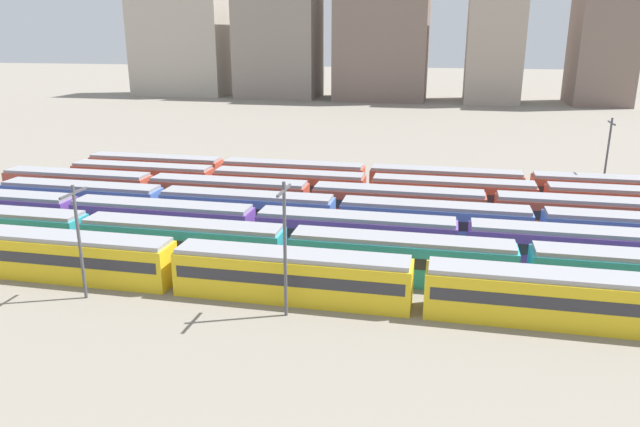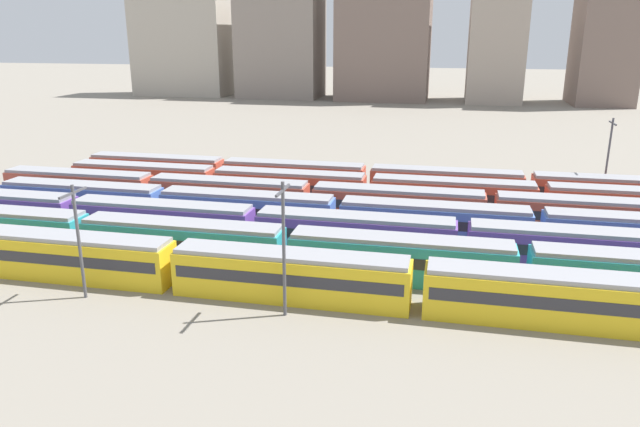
{
  "view_description": "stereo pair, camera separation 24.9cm",
  "coord_description": "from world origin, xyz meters",
  "px_view_note": "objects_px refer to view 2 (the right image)",
  "views": [
    {
      "loc": [
        39.44,
        -40.03,
        19.38
      ],
      "look_at": [
        27.48,
        15.6,
        2.04
      ],
      "focal_mm": 33.4,
      "sensor_mm": 36.0,
      "label": 1
    },
    {
      "loc": [
        39.68,
        -39.97,
        19.38
      ],
      "look_at": [
        27.48,
        15.6,
        2.04
      ],
      "focal_mm": 33.4,
      "sensor_mm": 36.0,
      "label": 2
    }
  ],
  "objects_px": {
    "train_track_1": "(287,250)",
    "train_track_4": "(490,211)",
    "catenary_pole_0": "(284,243)",
    "catenary_pole_2": "(78,236)",
    "catenary_pole_1": "(608,156)",
    "train_track_2": "(355,234)",
    "train_track_6": "(528,188)",
    "train_track_0": "(418,286)",
    "train_track_3": "(337,216)",
    "train_track_5": "(369,191)"
  },
  "relations": [
    {
      "from": "train_track_5",
      "to": "catenary_pole_0",
      "type": "height_order",
      "value": "catenary_pole_0"
    },
    {
      "from": "catenary_pole_1",
      "to": "train_track_2",
      "type": "bearing_deg",
      "value": -137.56
    },
    {
      "from": "train_track_4",
      "to": "train_track_1",
      "type": "bearing_deg",
      "value": -137.92
    },
    {
      "from": "train_track_3",
      "to": "train_track_4",
      "type": "xyz_separation_m",
      "value": [
        14.97,
        5.2,
        0.0
      ]
    },
    {
      "from": "train_track_0",
      "to": "train_track_3",
      "type": "height_order",
      "value": "same"
    },
    {
      "from": "catenary_pole_2",
      "to": "catenary_pole_1",
      "type": "bearing_deg",
      "value": 39.95
    },
    {
      "from": "train_track_1",
      "to": "train_track_4",
      "type": "height_order",
      "value": "same"
    },
    {
      "from": "catenary_pole_0",
      "to": "train_track_4",
      "type": "bearing_deg",
      "value": 57.1
    },
    {
      "from": "train_track_2",
      "to": "train_track_5",
      "type": "relative_size",
      "value": 1.25
    },
    {
      "from": "train_track_2",
      "to": "train_track_5",
      "type": "bearing_deg",
      "value": 93.41
    },
    {
      "from": "train_track_0",
      "to": "catenary_pole_0",
      "type": "distance_m",
      "value": 10.2
    },
    {
      "from": "train_track_2",
      "to": "train_track_3",
      "type": "relative_size",
      "value": 1.25
    },
    {
      "from": "train_track_5",
      "to": "train_track_2",
      "type": "bearing_deg",
      "value": -86.59
    },
    {
      "from": "catenary_pole_2",
      "to": "catenary_pole_0",
      "type": "bearing_deg",
      "value": 1.41
    },
    {
      "from": "train_track_0",
      "to": "train_track_1",
      "type": "distance_m",
      "value": 12.31
    },
    {
      "from": "train_track_4",
      "to": "catenary_pole_1",
      "type": "height_order",
      "value": "catenary_pole_1"
    },
    {
      "from": "train_track_0",
      "to": "train_track_4",
      "type": "relative_size",
      "value": 1.0
    },
    {
      "from": "train_track_5",
      "to": "catenary_pole_2",
      "type": "bearing_deg",
      "value": -121.2
    },
    {
      "from": "train_track_1",
      "to": "train_track_4",
      "type": "relative_size",
      "value": 0.66
    },
    {
      "from": "train_track_2",
      "to": "train_track_5",
      "type": "distance_m",
      "value": 15.63
    },
    {
      "from": "train_track_0",
      "to": "train_track_5",
      "type": "xyz_separation_m",
      "value": [
        -7.17,
        26.0,
        0.0
      ]
    },
    {
      "from": "train_track_4",
      "to": "train_track_6",
      "type": "xyz_separation_m",
      "value": [
        4.78,
        10.4,
        0.0
      ]
    },
    {
      "from": "train_track_1",
      "to": "catenary_pole_0",
      "type": "distance_m",
      "value": 8.98
    },
    {
      "from": "train_track_0",
      "to": "train_track_3",
      "type": "distance_m",
      "value": 17.94
    },
    {
      "from": "train_track_1",
      "to": "train_track_6",
      "type": "relative_size",
      "value": 0.66
    },
    {
      "from": "train_track_0",
      "to": "train_track_2",
      "type": "relative_size",
      "value": 1.2
    },
    {
      "from": "train_track_1",
      "to": "catenary_pole_0",
      "type": "relative_size",
      "value": 7.59
    },
    {
      "from": "train_track_5",
      "to": "catenary_pole_1",
      "type": "xyz_separation_m",
      "value": [
        27.03,
        8.27,
        3.63
      ]
    },
    {
      "from": "train_track_0",
      "to": "catenary_pole_2",
      "type": "xyz_separation_m",
      "value": [
        -24.84,
        -3.18,
        3.06
      ]
    },
    {
      "from": "catenary_pole_1",
      "to": "train_track_5",
      "type": "bearing_deg",
      "value": -162.99
    },
    {
      "from": "train_track_6",
      "to": "train_track_3",
      "type": "bearing_deg",
      "value": -141.7
    },
    {
      "from": "train_track_1",
      "to": "train_track_6",
      "type": "bearing_deg",
      "value": 49.69
    },
    {
      "from": "train_track_4",
      "to": "train_track_5",
      "type": "bearing_deg",
      "value": 158.62
    },
    {
      "from": "catenary_pole_0",
      "to": "catenary_pole_2",
      "type": "height_order",
      "value": "catenary_pole_0"
    },
    {
      "from": "train_track_5",
      "to": "train_track_6",
      "type": "distance_m",
      "value": 18.8
    },
    {
      "from": "train_track_6",
      "to": "train_track_0",
      "type": "bearing_deg",
      "value": -109.25
    },
    {
      "from": "catenary_pole_0",
      "to": "train_track_0",
      "type": "bearing_deg",
      "value": 16.99
    },
    {
      "from": "train_track_0",
      "to": "train_track_6",
      "type": "xyz_separation_m",
      "value": [
        10.9,
        31.2,
        0.0
      ]
    },
    {
      "from": "train_track_3",
      "to": "train_track_4",
      "type": "distance_m",
      "value": 15.85
    },
    {
      "from": "train_track_0",
      "to": "catenary_pole_2",
      "type": "relative_size",
      "value": 12.69
    },
    {
      "from": "train_track_2",
      "to": "catenary_pole_1",
      "type": "distance_m",
      "value": 35.56
    },
    {
      "from": "train_track_2",
      "to": "catenary_pole_2",
      "type": "xyz_separation_m",
      "value": [
        -18.6,
        -13.58,
        3.06
      ]
    },
    {
      "from": "train_track_4",
      "to": "catenary_pole_1",
      "type": "bearing_deg",
      "value": 44.41
    },
    {
      "from": "catenary_pole_0",
      "to": "catenary_pole_2",
      "type": "relative_size",
      "value": 1.11
    },
    {
      "from": "catenary_pole_0",
      "to": "train_track_2",
      "type": "bearing_deg",
      "value": 77.57
    },
    {
      "from": "train_track_6",
      "to": "catenary_pole_0",
      "type": "height_order",
      "value": "catenary_pole_0"
    },
    {
      "from": "train_track_2",
      "to": "catenary_pole_2",
      "type": "bearing_deg",
      "value": -143.87
    },
    {
      "from": "train_track_2",
      "to": "train_track_4",
      "type": "bearing_deg",
      "value": 40.09
    },
    {
      "from": "train_track_1",
      "to": "train_track_5",
      "type": "distance_m",
      "value": 21.18
    },
    {
      "from": "train_track_1",
      "to": "train_track_3",
      "type": "bearing_deg",
      "value": 77.49
    }
  ]
}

